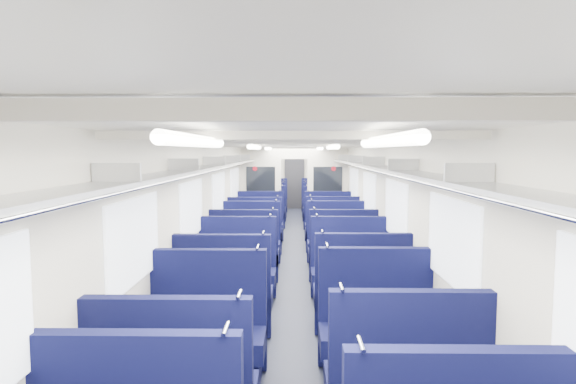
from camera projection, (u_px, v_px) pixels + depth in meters
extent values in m
cube|color=black|center=(294.00, 262.00, 9.44)|extent=(2.80, 18.00, 0.01)
cube|color=silver|center=(294.00, 144.00, 9.24)|extent=(2.80, 18.00, 0.01)
cube|color=beige|center=(223.00, 203.00, 9.36)|extent=(0.02, 18.00, 2.35)
cube|color=black|center=(224.00, 245.00, 9.43)|extent=(0.03, 17.90, 0.70)
cube|color=beige|center=(365.00, 204.00, 9.32)|extent=(0.02, 18.00, 2.35)
cube|color=black|center=(364.00, 245.00, 9.39)|extent=(0.03, 17.90, 0.70)
cube|color=beige|center=(294.00, 178.00, 18.31)|extent=(2.80, 0.02, 2.35)
cube|color=#B2B5BA|center=(232.00, 163.00, 9.29)|extent=(0.34, 17.40, 0.04)
cylinder|color=silver|center=(241.00, 164.00, 9.29)|extent=(0.02, 17.40, 0.02)
cube|color=#B2B5BA|center=(117.00, 173.00, 3.31)|extent=(0.34, 0.03, 0.14)
cube|color=#B2B5BA|center=(184.00, 165.00, 5.30)|extent=(0.34, 0.03, 0.14)
cube|color=#B2B5BA|center=(214.00, 161.00, 7.29)|extent=(0.34, 0.03, 0.14)
cube|color=#B2B5BA|center=(232.00, 159.00, 9.28)|extent=(0.34, 0.03, 0.14)
cube|color=#B2B5BA|center=(243.00, 158.00, 11.27)|extent=(0.34, 0.03, 0.14)
cube|color=#B2B5BA|center=(251.00, 157.00, 13.27)|extent=(0.34, 0.03, 0.14)
cube|color=#B2B5BA|center=(256.00, 156.00, 15.26)|extent=(0.34, 0.03, 0.14)
cube|color=#B2B5BA|center=(261.00, 155.00, 17.25)|extent=(0.34, 0.03, 0.14)
cube|color=#B2B5BA|center=(357.00, 163.00, 9.25)|extent=(0.34, 17.40, 0.04)
cylinder|color=silver|center=(347.00, 164.00, 9.26)|extent=(0.02, 17.40, 0.02)
cube|color=#B2B5BA|center=(469.00, 173.00, 3.27)|extent=(0.34, 0.03, 0.14)
cube|color=#B2B5BA|center=(403.00, 165.00, 5.26)|extent=(0.34, 0.03, 0.14)
cube|color=#B2B5BA|center=(373.00, 161.00, 7.25)|extent=(0.34, 0.03, 0.14)
cube|color=#B2B5BA|center=(357.00, 159.00, 9.25)|extent=(0.34, 0.03, 0.14)
cube|color=#B2B5BA|center=(346.00, 158.00, 11.24)|extent=(0.34, 0.03, 0.14)
cube|color=#B2B5BA|center=(338.00, 157.00, 13.23)|extent=(0.34, 0.03, 0.14)
cube|color=#B2B5BA|center=(332.00, 156.00, 15.22)|extent=(0.34, 0.03, 0.14)
cube|color=#B2B5BA|center=(328.00, 155.00, 17.22)|extent=(0.34, 0.03, 0.14)
cube|color=white|center=(135.00, 241.00, 4.16)|extent=(0.02, 1.30, 0.75)
cube|color=white|center=(192.00, 209.00, 6.45)|extent=(0.02, 1.30, 0.75)
cube|color=white|center=(219.00, 194.00, 8.74)|extent=(0.02, 1.30, 0.75)
cube|color=white|center=(235.00, 185.00, 11.03)|extent=(0.02, 1.30, 0.75)
cube|color=white|center=(247.00, 178.00, 13.82)|extent=(0.02, 1.30, 0.75)
cube|color=white|center=(254.00, 174.00, 16.11)|extent=(0.02, 1.30, 0.75)
cube|color=white|center=(452.00, 242.00, 4.12)|extent=(0.02, 1.30, 0.75)
cube|color=white|center=(396.00, 209.00, 6.41)|extent=(0.02, 1.30, 0.75)
cube|color=white|center=(369.00, 194.00, 8.70)|extent=(0.02, 1.30, 0.75)
cube|color=white|center=(354.00, 185.00, 10.99)|extent=(0.02, 1.30, 0.75)
cube|color=white|center=(342.00, 178.00, 13.78)|extent=(0.02, 1.30, 0.75)
cube|color=white|center=(335.00, 174.00, 16.07)|extent=(0.02, 1.30, 0.75)
cube|color=beige|center=(287.00, 110.00, 1.27)|extent=(2.70, 0.06, 0.06)
cube|color=beige|center=(292.00, 135.00, 3.26)|extent=(2.70, 0.06, 0.06)
cube|color=beige|center=(293.00, 141.00, 5.26)|extent=(2.70, 0.06, 0.06)
cube|color=beige|center=(294.00, 144.00, 7.25)|extent=(2.70, 0.06, 0.06)
cube|color=beige|center=(294.00, 146.00, 9.24)|extent=(2.70, 0.06, 0.06)
cube|color=beige|center=(294.00, 147.00, 11.23)|extent=(2.70, 0.06, 0.06)
cube|color=beige|center=(294.00, 147.00, 13.23)|extent=(2.70, 0.06, 0.06)
cube|color=beige|center=(294.00, 148.00, 15.22)|extent=(2.70, 0.06, 0.06)
cube|color=beige|center=(294.00, 148.00, 17.21)|extent=(2.70, 0.06, 0.06)
cylinder|color=white|center=(197.00, 141.00, 2.78)|extent=(0.07, 1.60, 0.07)
cylinder|color=white|center=(255.00, 147.00, 6.76)|extent=(0.07, 1.60, 0.07)
cylinder|color=white|center=(269.00, 149.00, 10.25)|extent=(0.07, 1.60, 0.07)
cylinder|color=white|center=(277.00, 149.00, 14.73)|extent=(0.07, 1.60, 0.07)
cylinder|color=white|center=(386.00, 141.00, 2.76)|extent=(0.07, 1.60, 0.07)
cylinder|color=white|center=(332.00, 147.00, 6.75)|extent=(0.07, 1.60, 0.07)
cylinder|color=white|center=(320.00, 149.00, 10.23)|extent=(0.07, 1.60, 0.07)
cylinder|color=white|center=(312.00, 149.00, 14.72)|extent=(0.07, 1.60, 0.07)
cube|color=black|center=(294.00, 183.00, 18.26)|extent=(0.75, 0.06, 2.00)
cube|color=beige|center=(261.00, 190.00, 12.49)|extent=(1.05, 0.08, 2.35)
cube|color=black|center=(261.00, 182.00, 12.42)|extent=(0.76, 0.02, 0.80)
cylinder|color=#B10B1B|center=(255.00, 169.00, 12.39)|extent=(0.12, 0.01, 0.12)
cube|color=beige|center=(328.00, 190.00, 12.46)|extent=(1.05, 0.08, 2.35)
cube|color=black|center=(328.00, 182.00, 12.40)|extent=(0.76, 0.02, 0.80)
cylinder|color=#B10B1B|center=(334.00, 169.00, 12.36)|extent=(0.12, 0.01, 0.12)
cube|color=beige|center=(294.00, 152.00, 12.39)|extent=(0.70, 0.08, 0.35)
cylinder|color=silver|center=(226.00, 329.00, 2.52)|extent=(0.02, 0.17, 0.02)
cylinder|color=silver|center=(361.00, 344.00, 2.32)|extent=(0.02, 0.17, 0.02)
cylinder|color=silver|center=(239.00, 295.00, 3.13)|extent=(0.02, 0.17, 0.02)
cube|color=#0A0D34|center=(410.00, 375.00, 3.34)|extent=(1.14, 0.11, 1.22)
cylinder|color=silver|center=(342.00, 287.00, 3.30)|extent=(0.02, 0.17, 0.02)
cube|color=#0A0D34|center=(205.00, 343.00, 4.50)|extent=(1.14, 0.60, 0.20)
cube|color=black|center=(205.00, 367.00, 4.53)|extent=(1.05, 0.48, 0.29)
cube|color=#0A0D34|center=(209.00, 310.00, 4.73)|extent=(1.14, 0.11, 1.22)
cylinder|color=silver|center=(258.00, 247.00, 4.67)|extent=(0.02, 0.17, 0.02)
cube|color=#0A0D34|center=(378.00, 339.00, 4.59)|extent=(1.14, 0.60, 0.20)
cube|color=black|center=(378.00, 364.00, 4.61)|extent=(1.05, 0.48, 0.29)
cube|color=#0A0D34|center=(375.00, 307.00, 4.81)|extent=(1.14, 0.11, 1.22)
cylinder|color=silver|center=(327.00, 245.00, 4.76)|extent=(0.02, 0.17, 0.02)
cube|color=#0A0D34|center=(226.00, 299.00, 5.83)|extent=(1.14, 0.60, 0.20)
cube|color=black|center=(226.00, 318.00, 5.85)|extent=(1.05, 0.48, 0.29)
cube|color=#0A0D34|center=(222.00, 286.00, 5.56)|extent=(1.14, 0.11, 1.22)
cylinder|color=silver|center=(263.00, 233.00, 5.50)|extent=(0.02, 0.17, 0.02)
cube|color=#0A0D34|center=(360.00, 297.00, 5.91)|extent=(1.14, 0.60, 0.20)
cube|color=black|center=(360.00, 316.00, 5.93)|extent=(1.05, 0.48, 0.29)
cube|color=#0A0D34|center=(363.00, 284.00, 5.64)|extent=(1.14, 0.11, 1.22)
cylinder|color=silver|center=(322.00, 231.00, 5.60)|extent=(0.02, 0.17, 0.02)
cube|color=#0A0D34|center=(236.00, 277.00, 6.86)|extent=(1.14, 0.60, 0.20)
cube|color=black|center=(236.00, 293.00, 6.88)|extent=(1.05, 0.48, 0.29)
cube|color=#0A0D34|center=(238.00, 257.00, 7.08)|extent=(1.14, 0.11, 1.22)
cylinder|color=silver|center=(270.00, 215.00, 7.02)|extent=(0.02, 0.17, 0.02)
cube|color=#0A0D34|center=(351.00, 277.00, 6.87)|extent=(1.14, 0.60, 0.20)
cube|color=black|center=(351.00, 293.00, 6.89)|extent=(1.05, 0.48, 0.29)
cube|color=#0A0D34|center=(349.00, 257.00, 7.09)|extent=(1.14, 0.11, 1.22)
cylinder|color=silver|center=(317.00, 215.00, 7.04)|extent=(0.02, 0.17, 0.02)
cube|color=#0A0D34|center=(245.00, 257.00, 8.17)|extent=(1.14, 0.60, 0.20)
cube|color=black|center=(246.00, 271.00, 8.19)|extent=(1.05, 0.48, 0.29)
cube|color=#0A0D34|center=(244.00, 246.00, 7.91)|extent=(1.14, 0.11, 1.22)
cylinder|color=silver|center=(273.00, 208.00, 7.84)|extent=(0.02, 0.17, 0.02)
cube|color=#0A0D34|center=(342.00, 256.00, 8.19)|extent=(1.14, 0.60, 0.20)
cube|color=black|center=(342.00, 270.00, 8.21)|extent=(1.05, 0.48, 0.29)
cube|color=#0A0D34|center=(343.00, 246.00, 7.93)|extent=(1.14, 0.11, 1.22)
cylinder|color=silver|center=(314.00, 208.00, 7.88)|extent=(0.02, 0.17, 0.02)
cube|color=#0A0D34|center=(250.00, 247.00, 9.03)|extent=(1.14, 0.60, 0.20)
cube|color=black|center=(250.00, 259.00, 9.05)|extent=(1.05, 0.48, 0.29)
cube|color=#0A0D34|center=(251.00, 232.00, 9.26)|extent=(1.14, 0.11, 1.22)
cylinder|color=silver|center=(276.00, 200.00, 9.20)|extent=(0.02, 0.17, 0.02)
cube|color=#0A0D34|center=(337.00, 246.00, 9.08)|extent=(1.14, 0.60, 0.20)
cube|color=black|center=(337.00, 259.00, 9.10)|extent=(1.05, 0.48, 0.29)
cube|color=#0A0D34|center=(336.00, 232.00, 9.30)|extent=(1.14, 0.11, 1.22)
cylinder|color=silver|center=(312.00, 200.00, 9.26)|extent=(0.02, 0.17, 0.02)
cube|color=#0A0D34|center=(256.00, 235.00, 10.31)|extent=(1.14, 0.60, 0.20)
cube|color=black|center=(256.00, 246.00, 10.33)|extent=(1.05, 0.48, 0.29)
cube|color=#0A0D34|center=(255.00, 226.00, 10.05)|extent=(1.14, 0.11, 1.22)
cylinder|color=silver|center=(278.00, 196.00, 9.99)|extent=(0.02, 0.17, 0.02)
cube|color=#0A0D34|center=(332.00, 234.00, 10.47)|extent=(1.14, 0.60, 0.20)
cube|color=black|center=(332.00, 245.00, 10.49)|extent=(1.05, 0.48, 0.29)
cube|color=#0A0D34|center=(333.00, 225.00, 10.20)|extent=(1.14, 0.11, 1.22)
cylinder|color=silver|center=(310.00, 195.00, 10.16)|extent=(0.02, 0.17, 0.02)
cube|color=#0A0D34|center=(259.00, 227.00, 11.33)|extent=(1.14, 0.60, 0.20)
cube|color=black|center=(259.00, 237.00, 11.35)|extent=(1.05, 0.48, 0.29)
cube|color=#0A0D34|center=(260.00, 216.00, 11.55)|extent=(1.14, 0.11, 1.22)
cylinder|color=silver|center=(280.00, 190.00, 11.49)|extent=(0.02, 0.17, 0.02)
cube|color=#0A0D34|center=(329.00, 228.00, 11.28)|extent=(1.14, 0.60, 0.20)
cube|color=black|center=(329.00, 238.00, 11.31)|extent=(1.05, 0.48, 0.29)
cube|color=#0A0D34|center=(328.00, 216.00, 11.51)|extent=(1.14, 0.11, 1.22)
cylinder|color=silver|center=(308.00, 190.00, 11.46)|extent=(0.02, 0.17, 0.02)
cube|color=#0A0D34|center=(265.00, 214.00, 13.68)|extent=(1.14, 0.60, 0.20)
cube|color=black|center=(265.00, 223.00, 13.70)|extent=(1.05, 0.48, 0.29)
cube|color=#0A0D34|center=(265.00, 207.00, 13.42)|extent=(1.14, 0.11, 1.22)
cylinder|color=silver|center=(282.00, 185.00, 13.35)|extent=(0.02, 0.17, 0.02)
cube|color=#0A0D34|center=(323.00, 215.00, 13.48)|extent=(1.14, 0.60, 0.20)
cube|color=black|center=(323.00, 224.00, 13.51)|extent=(1.05, 0.48, 0.29)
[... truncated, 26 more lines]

